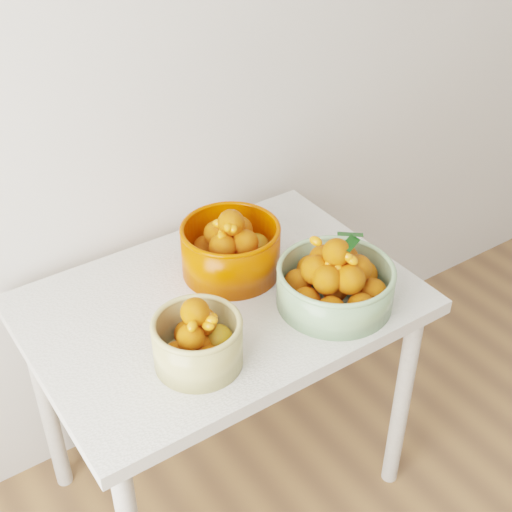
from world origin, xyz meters
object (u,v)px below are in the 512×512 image
object	(u,v)px
bowl_cream	(198,340)
bowl_green	(335,282)
bowl_orange	(231,248)
table	(222,326)

from	to	relation	value
bowl_cream	bowl_green	world-z (taller)	bowl_green
bowl_orange	table	bearing A→B (deg)	-135.35
table	bowl_cream	xyz separation A→B (m)	(-0.17, -0.17, 0.17)
bowl_cream	bowl_orange	xyz separation A→B (m)	(0.26, 0.26, 0.01)
bowl_green	table	bearing A→B (deg)	143.29
bowl_green	bowl_orange	world-z (taller)	same
bowl_cream	bowl_green	distance (m)	0.41
bowl_cream	bowl_orange	bearing A→B (deg)	45.41
table	bowl_cream	world-z (taller)	bowl_cream
bowl_green	bowl_cream	bearing A→B (deg)	179.22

